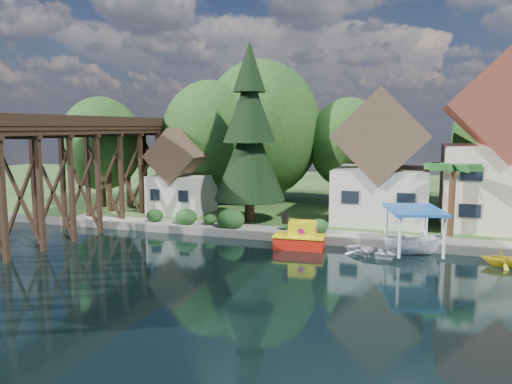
# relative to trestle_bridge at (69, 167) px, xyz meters

# --- Properties ---
(ground) EXTENTS (140.00, 140.00, 0.00)m
(ground) POSITION_rel_trestle_bridge_xyz_m (16.00, -5.17, -5.35)
(ground) COLOR black
(ground) RESTS_ON ground
(bank) EXTENTS (140.00, 52.00, 0.50)m
(bank) POSITION_rel_trestle_bridge_xyz_m (16.00, 28.83, -5.10)
(bank) COLOR #315120
(bank) RESTS_ON ground
(seawall) EXTENTS (60.00, 0.40, 0.62)m
(seawall) POSITION_rel_trestle_bridge_xyz_m (20.00, 2.83, -5.04)
(seawall) COLOR slate
(seawall) RESTS_ON ground
(promenade) EXTENTS (50.00, 2.60, 0.06)m
(promenade) POSITION_rel_trestle_bridge_xyz_m (22.00, 4.13, -4.82)
(promenade) COLOR gray
(promenade) RESTS_ON bank
(trestle_bridge) EXTENTS (4.12, 44.18, 9.30)m
(trestle_bridge) POSITION_rel_trestle_bridge_xyz_m (0.00, 0.00, 0.00)
(trestle_bridge) COLOR black
(trestle_bridge) RESTS_ON ground
(house_left) EXTENTS (7.64, 8.64, 11.02)m
(house_left) POSITION_rel_trestle_bridge_xyz_m (23.00, 10.83, -0.21)
(house_left) COLOR beige
(house_left) RESTS_ON bank
(house_center) EXTENTS (8.65, 9.18, 13.89)m
(house_center) POSITION_rel_trestle_bridge_xyz_m (32.00, 11.33, 1.07)
(house_center) COLOR beige
(house_center) RESTS_ON bank
(shed) EXTENTS (5.09, 5.40, 7.85)m
(shed) POSITION_rel_trestle_bridge_xyz_m (5.00, 9.33, -1.52)
(shed) COLOR beige
(shed) RESTS_ON bank
(bg_trees) EXTENTS (49.90, 13.30, 10.57)m
(bg_trees) POSITION_rel_trestle_bridge_xyz_m (17.00, 16.08, 1.94)
(bg_trees) COLOR #382314
(bg_trees) RESTS_ON bank
(shrubs) EXTENTS (15.76, 2.47, 1.70)m
(shrubs) POSITION_rel_trestle_bridge_xyz_m (11.40, 4.09, -4.12)
(shrubs) COLOR #193C15
(shrubs) RESTS_ON bank
(conifer) EXTENTS (6.06, 6.06, 14.93)m
(conifer) POSITION_rel_trestle_bridge_xyz_m (12.37, 7.30, 2.34)
(conifer) COLOR #382314
(conifer) RESTS_ON bank
(palm_tree) EXTENTS (4.91, 4.91, 5.61)m
(palm_tree) POSITION_rel_trestle_bridge_xyz_m (28.31, 6.43, 0.05)
(palm_tree) COLOR #382314
(palm_tree) RESTS_ON bank
(tugboat) EXTENTS (3.66, 2.18, 2.56)m
(tugboat) POSITION_rel_trestle_bridge_xyz_m (18.25, 1.12, -4.58)
(tugboat) COLOR red
(tugboat) RESTS_ON ground
(boat_white_a) EXTENTS (4.44, 4.04, 0.75)m
(boat_white_a) POSITION_rel_trestle_bridge_xyz_m (23.22, 0.69, -4.97)
(boat_white_a) COLOR white
(boat_white_a) RESTS_ON ground
(boat_canopy) EXTENTS (4.43, 5.51, 3.11)m
(boat_canopy) POSITION_rel_trestle_bridge_xyz_m (25.78, 1.78, -4.01)
(boat_canopy) COLOR silver
(boat_canopy) RESTS_ON ground
(boat_yellow) EXTENTS (2.38, 2.06, 1.24)m
(boat_yellow) POSITION_rel_trestle_bridge_xyz_m (31.03, 0.62, -4.73)
(boat_yellow) COLOR gold
(boat_yellow) RESTS_ON ground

